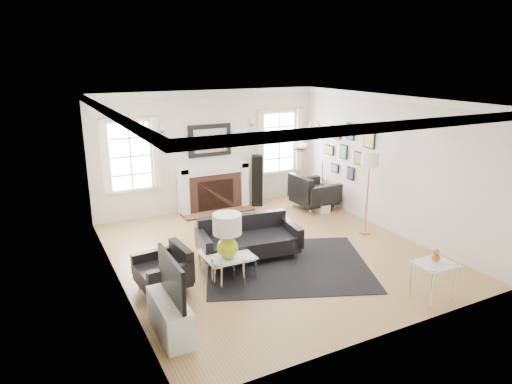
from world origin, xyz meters
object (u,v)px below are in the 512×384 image
fireplace (214,188)px  armchair_right (312,193)px  sofa (248,240)px  arc_floor_lamp (313,167)px  gourd_lamp (227,233)px  armchair_left (166,271)px  coffee_table (227,256)px

fireplace → armchair_right: size_ratio=1.64×
armchair_right → sofa: bearing=-145.4°
arc_floor_lamp → sofa: bearing=-155.7°
gourd_lamp → arc_floor_lamp: arc_floor_lamp is taller
fireplace → armchair_left: size_ratio=1.90×
armchair_left → fireplace: bearing=56.8°
fireplace → arc_floor_lamp: bearing=-51.1°
armchair_right → coffee_table: size_ratio=1.30×
arc_floor_lamp → fireplace: bearing=128.9°
armchair_right → gourd_lamp: (-3.38, -2.68, 0.53)m
fireplace → sofa: fireplace is taller
sofa → coffee_table: 0.77m
coffee_table → fireplace: bearing=71.4°
armchair_right → gourd_lamp: size_ratio=1.44×
sofa → gourd_lamp: size_ratio=2.64×
sofa → gourd_lamp: 1.33m
sofa → coffee_table: size_ratio=2.37×
armchair_left → armchair_right: size_ratio=0.87×
coffee_table → arc_floor_lamp: 3.08m
armchair_left → coffee_table: bearing=3.2°
sofa → arc_floor_lamp: (1.97, 0.89, 0.96)m
sofa → coffee_table: bearing=-143.5°
coffee_table → armchair_right: bearing=34.9°
fireplace → coffee_table: 3.40m
armchair_left → gourd_lamp: bearing=-22.8°
coffee_table → sofa: bearing=36.5°
sofa → coffee_table: sofa is taller
armchair_left → coffee_table: size_ratio=1.13×
armchair_right → arc_floor_lamp: size_ratio=0.44×
armchair_left → armchair_right: armchair_right is taller
armchair_left → arc_floor_lamp: 4.03m
sofa → armchair_right: bearing=34.6°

